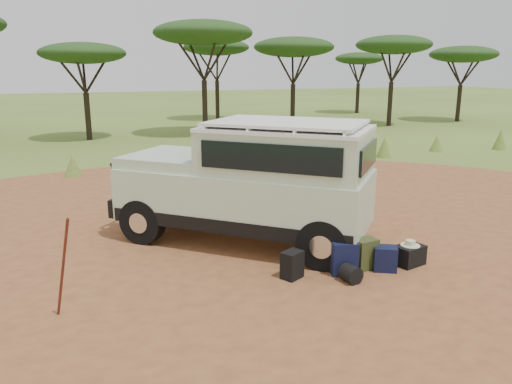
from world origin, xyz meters
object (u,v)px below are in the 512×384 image
object	(u,v)px
backpack_navy	(344,258)
hard_case	(409,255)
backpack_olive	(365,254)
safari_vehicle	(252,184)
backpack_black	(292,265)
duffel_navy	(385,259)
walking_staff	(63,269)

from	to	relation	value
backpack_navy	hard_case	world-z (taller)	backpack_navy
backpack_navy	backpack_olive	world-z (taller)	backpack_navy
safari_vehicle	hard_case	xyz separation A→B (m)	(2.29, -2.25, -1.05)
backpack_black	hard_case	xyz separation A→B (m)	(2.30, -0.23, -0.06)
backpack_olive	duffel_navy	world-z (taller)	backpack_olive
backpack_black	backpack_olive	bearing A→B (deg)	-31.16
duffel_navy	hard_case	distance (m)	0.59
walking_staff	backpack_navy	distance (m)	4.65
safari_vehicle	backpack_olive	bearing A→B (deg)	-14.01
duffel_navy	hard_case	world-z (taller)	duffel_navy
walking_staff	duffel_navy	world-z (taller)	walking_staff
backpack_olive	hard_case	world-z (taller)	backpack_olive
safari_vehicle	backpack_olive	xyz separation A→B (m)	(1.40, -2.12, -0.96)
backpack_black	backpack_navy	distance (m)	0.95
duffel_navy	walking_staff	bearing A→B (deg)	-152.01
walking_staff	safari_vehicle	bearing A→B (deg)	3.11
backpack_olive	duffel_navy	bearing A→B (deg)	-41.38
walking_staff	backpack_navy	size ratio (longest dim) A/B	2.84
backpack_black	safari_vehicle	bearing A→B (deg)	61.90
safari_vehicle	duffel_navy	distance (m)	3.05
backpack_black	duffel_navy	bearing A→B (deg)	-37.29
duffel_navy	safari_vehicle	bearing A→B (deg)	155.13
backpack_olive	duffel_navy	distance (m)	0.36
safari_vehicle	backpack_navy	distance (m)	2.55
walking_staff	backpack_olive	distance (m)	5.14
backpack_black	backpack_navy	xyz separation A→B (m)	(0.94, -0.15, 0.05)
backpack_black	backpack_navy	bearing A→B (deg)	-36.90
safari_vehicle	walking_staff	xyz separation A→B (m)	(-3.70, -2.23, -0.43)
safari_vehicle	walking_staff	world-z (taller)	safari_vehicle
backpack_black	backpack_olive	xyz separation A→B (m)	(1.42, -0.09, 0.04)
safari_vehicle	hard_case	size ratio (longest dim) A/B	9.86
backpack_navy	duffel_navy	world-z (taller)	backpack_navy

